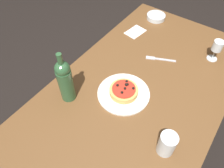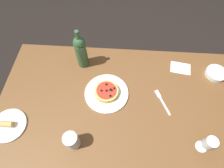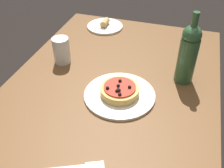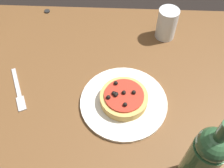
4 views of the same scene
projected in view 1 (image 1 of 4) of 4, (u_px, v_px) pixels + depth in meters
The scene contains 10 objects.
ground_plane at pixel (131, 143), 1.81m from camera, with size 14.00×14.00×0.00m, color black.
dining_table at pixel (139, 96), 1.31m from camera, with size 1.59×0.90×0.73m.
dinner_plate at pixel (124, 93), 1.21m from camera, with size 0.29×0.29×0.01m.
pizza at pixel (124, 91), 1.19m from camera, with size 0.16×0.16×0.05m.
wine_glass at pixel (217, 47), 1.32m from camera, with size 0.06×0.06×0.14m.
wine_bottle at pixel (65, 80), 1.10m from camera, with size 0.08×0.08×0.32m.
water_cup at pixel (167, 144), 0.96m from camera, with size 0.08×0.08×0.13m.
side_bowl at pixel (156, 17), 1.67m from camera, with size 0.14×0.14×0.03m.
fork at pixel (159, 59), 1.39m from camera, with size 0.10×0.18×0.00m.
paper_napkin at pixel (135, 32), 1.58m from camera, with size 0.15×0.12×0.00m.
Camera 1 is at (-0.73, -0.32, 1.70)m, focal length 35.00 mm.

